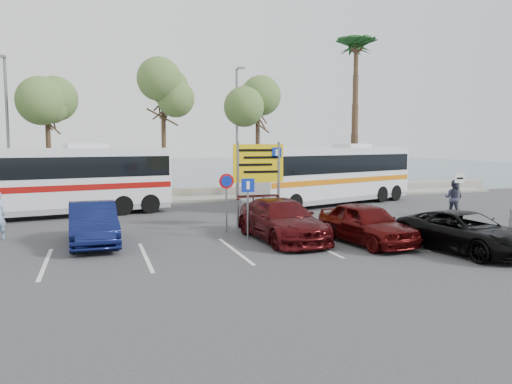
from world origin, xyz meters
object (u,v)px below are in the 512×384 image
object	(u,v)px
coach_bus_left	(50,183)
car_red	(366,223)
car_maroon	(282,220)
car_blue	(93,224)
coach_bus_right	(332,176)
suv_black	(465,232)
pedestrian_far	(454,198)
direction_sign	(259,170)
street_lamp_right	(237,126)
street_lamp_left	(7,124)

from	to	relation	value
coach_bus_left	car_red	world-z (taller)	coach_bus_left
car_maroon	car_blue	bearing A→B (deg)	165.82
coach_bus_right	suv_black	bearing A→B (deg)	-97.09
pedestrian_far	coach_bus_right	bearing A→B (deg)	-3.13
direction_sign	suv_black	xyz separation A→B (m)	(4.90, -6.70, -1.77)
coach_bus_right	car_maroon	xyz separation A→B (m)	(-6.59, -9.15, -0.89)
coach_bus_right	car_blue	bearing A→B (deg)	-149.11
street_lamp_right	pedestrian_far	bearing A→B (deg)	-52.05
coach_bus_right	car_red	distance (m)	11.47
coach_bus_right	pedestrian_far	xyz separation A→B (m)	(3.50, -6.11, -0.74)
pedestrian_far	suv_black	bearing A→B (deg)	110.02
direction_sign	coach_bus_left	xyz separation A→B (m)	(-8.60, 5.82, -0.79)
car_blue	suv_black	bearing A→B (deg)	-25.80
street_lamp_left	suv_black	size ratio (longest dim) A/B	1.69
suv_black	pedestrian_far	size ratio (longest dim) A/B	2.66
street_lamp_left	street_lamp_right	world-z (taller)	same
car_maroon	street_lamp_right	bearing A→B (deg)	77.98
street_lamp_right	car_red	distance (m)	15.37
direction_sign	car_maroon	xyz separation A→B (m)	(-0.09, -2.98, -1.69)
coach_bus_left	coach_bus_right	xyz separation A→B (m)	(15.10, 0.35, -0.01)
car_maroon	car_red	size ratio (longest dim) A/B	1.20
car_blue	suv_black	xyz separation A→B (m)	(11.55, -5.00, -0.08)
car_maroon	car_red	distance (m)	3.02
street_lamp_right	car_red	world-z (taller)	street_lamp_right
car_blue	pedestrian_far	bearing A→B (deg)	3.65
coach_bus_left	car_blue	world-z (taller)	coach_bus_left
car_red	suv_black	size ratio (longest dim) A/B	0.90
car_maroon	coach_bus_left	bearing A→B (deg)	130.92
direction_sign	coach_bus_right	world-z (taller)	direction_sign
suv_black	car_blue	bearing A→B (deg)	146.96
coach_bus_right	suv_black	size ratio (longest dim) A/B	2.41
street_lamp_left	car_maroon	world-z (taller)	street_lamp_left
coach_bus_right	car_red	world-z (taller)	coach_bus_right
street_lamp_left	suv_black	world-z (taller)	street_lamp_left
street_lamp_right	car_blue	world-z (taller)	street_lamp_right
street_lamp_right	car_blue	size ratio (longest dim) A/B	1.78
car_blue	car_red	bearing A→B (deg)	-19.66
coach_bus_left	suv_black	size ratio (longest dim) A/B	2.44
street_lamp_right	coach_bus_right	bearing A→B (deg)	-42.70
street_lamp_left	pedestrian_far	distance (m)	23.66
street_lamp_left	car_maroon	size ratio (longest dim) A/B	1.56
coach_bus_right	car_blue	xyz separation A→B (m)	(-13.15, -7.87, -0.89)
direction_sign	street_lamp_right	bearing A→B (deg)	79.06
coach_bus_left	car_red	xyz separation A→B (m)	(11.10, -10.37, -0.91)
street_lamp_left	car_red	size ratio (longest dim) A/B	1.88
street_lamp_left	car_red	distance (m)	20.45
pedestrian_far	street_lamp_left	bearing A→B (deg)	31.02
street_lamp_left	car_blue	xyz separation A→B (m)	(4.35, -12.02, -3.86)
suv_black	coach_bus_left	bearing A→B (deg)	127.51
street_lamp_right	suv_black	bearing A→B (deg)	-80.33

